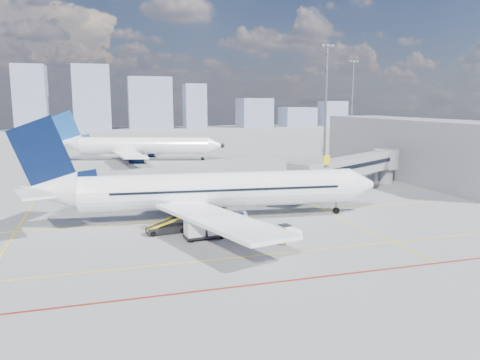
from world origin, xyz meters
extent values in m
plane|color=gray|center=(0.00, 0.00, 0.00)|extent=(420.00, 420.00, 0.00)
cube|color=yellow|center=(0.00, 8.00, 0.01)|extent=(60.00, 0.18, 0.01)
cube|color=yellow|center=(0.00, -6.00, 0.01)|extent=(80.00, 0.15, 0.01)
cube|color=yellow|center=(14.00, 2.00, 0.01)|extent=(0.15, 28.00, 0.01)
cube|color=yellow|center=(-20.00, 8.00, 0.01)|extent=(0.15, 30.00, 0.01)
cube|color=maroon|center=(0.00, -12.00, 0.01)|extent=(90.00, 0.25, 0.01)
cube|color=gray|center=(22.25, 16.15, 3.90)|extent=(20.84, 13.93, 2.60)
cube|color=black|center=(22.25, 16.15, 4.10)|extent=(20.52, 13.82, 0.55)
cube|color=gray|center=(12.70, 10.50, 3.90)|extent=(4.49, 4.56, 3.00)
cube|color=black|center=(17.00, 12.80, 0.35)|extent=(2.20, 1.00, 0.70)
cylinder|color=slate|center=(17.00, 12.80, 1.70)|extent=(0.56, 0.56, 2.70)
cylinder|color=slate|center=(29.00, 20.00, 1.95)|extent=(0.60, 0.60, 3.90)
cylinder|color=gray|center=(32.00, 22.00, 3.90)|extent=(4.00, 4.00, 3.00)
cylinder|color=gray|center=(32.00, 22.00, 1.95)|extent=(2.40, 2.40, 3.90)
cube|color=yellow|center=(15.50, 10.30, 5.70)|extent=(1.26, 0.82, 1.20)
cube|color=gray|center=(40.00, 26.00, 5.00)|extent=(10.00, 42.00, 10.00)
cube|color=black|center=(35.20, 26.00, 5.00)|extent=(0.25, 40.00, 4.50)
cylinder|color=slate|center=(38.00, 55.00, 12.50)|extent=(0.56, 0.56, 25.00)
cube|color=slate|center=(38.00, 55.00, 25.20)|extent=(3.20, 0.40, 0.50)
cube|color=#ABAEB2|center=(36.80, 54.75, 25.20)|extent=(0.60, 0.15, 0.35)
cube|color=#ABAEB2|center=(38.00, 54.75, 25.20)|extent=(0.60, 0.15, 0.35)
cube|color=#ABAEB2|center=(39.20, 54.75, 25.20)|extent=(0.60, 0.15, 0.35)
cylinder|color=slate|center=(65.00, 90.00, 12.50)|extent=(0.56, 0.56, 25.00)
cube|color=slate|center=(65.00, 90.00, 25.20)|extent=(3.20, 0.40, 0.50)
cube|color=#ABAEB2|center=(63.80, 89.75, 25.20)|extent=(0.60, 0.15, 0.35)
cube|color=#ABAEB2|center=(65.00, 89.75, 25.20)|extent=(0.60, 0.15, 0.35)
cube|color=#ABAEB2|center=(66.20, 89.75, 25.20)|extent=(0.60, 0.15, 0.35)
cube|color=#7786A5|center=(-39.96, 190.00, 14.64)|extent=(13.53, 15.93, 29.27)
cube|color=#7786A5|center=(-13.84, 190.00, 15.00)|extent=(16.65, 9.54, 30.00)
cube|color=#7786A5|center=(13.04, 190.00, 12.42)|extent=(20.66, 8.86, 24.84)
cube|color=#7786A5|center=(34.84, 190.00, 10.84)|extent=(10.34, 10.94, 21.69)
cube|color=#7786A5|center=(66.18, 190.00, 7.38)|extent=(15.82, 15.97, 14.76)
cube|color=#7786A5|center=(90.50, 190.00, 5.01)|extent=(16.95, 13.76, 10.03)
cube|color=#7786A5|center=(111.39, 190.00, 6.69)|extent=(13.80, 9.14, 13.37)
cylinder|color=white|center=(1.10, 7.04, 3.30)|extent=(30.23, 6.95, 3.90)
cone|color=white|center=(17.81, 5.32, 3.30)|extent=(3.98, 4.25, 3.90)
sphere|color=black|center=(19.20, 5.18, 3.30)|extent=(1.21, 1.21, 1.10)
cone|color=white|center=(-17.00, 8.91, 3.85)|extent=(6.76, 4.53, 3.90)
cube|color=black|center=(16.52, 5.45, 3.85)|extent=(1.65, 1.65, 0.45)
cube|color=white|center=(0.53, 16.14, 2.23)|extent=(12.73, 16.90, 0.58)
cube|color=white|center=(-1.31, -1.75, 2.23)|extent=(10.08, 17.30, 0.58)
cylinder|color=#071333|center=(1.20, 12.86, 0.98)|extent=(3.82, 2.66, 2.30)
cylinder|color=#071333|center=(0.01, 1.33, 0.98)|extent=(3.82, 2.66, 2.30)
cylinder|color=#ABAEB2|center=(3.09, 12.67, 0.98)|extent=(0.59, 2.38, 2.36)
cylinder|color=#ABAEB2|center=(1.90, 1.13, 0.98)|extent=(0.59, 2.38, 2.36)
cube|color=#071333|center=(-17.00, 8.91, 7.30)|extent=(6.85, 1.02, 8.52)
cube|color=#071333|center=(-14.61, 8.66, 4.90)|extent=(5.64, 0.88, 2.15)
cube|color=white|center=(-17.07, 12.13, 4.20)|extent=(5.27, 6.35, 0.22)
cube|color=white|center=(-17.72, 5.76, 4.20)|extent=(4.44, 6.21, 0.22)
cylinder|color=slate|center=(14.53, 5.66, 0.90)|extent=(0.31, 0.31, 1.80)
cylinder|color=black|center=(14.53, 5.66, 0.38)|extent=(0.78, 0.36, 0.76)
cylinder|color=slate|center=(0.37, 9.73, 0.80)|extent=(0.35, 0.35, 1.60)
cylinder|color=black|center=(0.37, 9.73, 0.50)|extent=(1.06, 0.75, 1.00)
cylinder|color=slate|center=(-0.16, 4.56, 0.80)|extent=(0.35, 0.35, 1.60)
cylinder|color=black|center=(-0.16, 4.56, 0.50)|extent=(1.06, 0.75, 1.00)
cube|color=black|center=(1.80, 8.91, 3.60)|extent=(24.47, 2.62, 0.26)
cube|color=black|center=(1.40, 5.07, 3.60)|extent=(24.47, 2.62, 0.26)
cylinder|color=white|center=(-1.79, 63.46, 3.30)|extent=(28.12, 12.16, 3.68)
cone|color=white|center=(13.32, 58.61, 3.30)|extent=(4.36, 4.55, 3.68)
sphere|color=black|center=(14.58, 58.21, 3.30)|extent=(1.31, 1.31, 1.04)
cone|color=white|center=(-18.17, 68.70, 3.82)|extent=(6.88, 5.35, 3.68)
cube|color=black|center=(12.15, 58.99, 3.82)|extent=(1.78, 1.78, 0.43)
cube|color=white|center=(-0.55, 71.99, 2.29)|extent=(14.06, 14.91, 0.54)
cube|color=white|center=(-5.74, 55.79, 2.29)|extent=(6.59, 16.03, 0.54)
cylinder|color=#071333|center=(-0.57, 68.82, 1.11)|extent=(3.90, 3.11, 2.17)
cylinder|color=#071333|center=(-3.91, 58.38, 1.11)|extent=(3.90, 3.11, 2.17)
cylinder|color=#ABAEB2|center=(1.14, 68.27, 1.11)|extent=(1.00, 2.22, 2.23)
cylinder|color=#ABAEB2|center=(-2.20, 57.84, 1.11)|extent=(1.00, 2.22, 2.23)
cube|color=navy|center=(-18.17, 68.70, 7.08)|extent=(6.26, 2.26, 8.06)
cube|color=navy|center=(-16.01, 68.01, 4.81)|extent=(5.16, 1.90, 2.03)
cube|color=white|center=(-17.60, 71.70, 4.15)|extent=(5.56, 5.88, 0.21)
cube|color=white|center=(-19.45, 65.94, 4.15)|extent=(3.22, 5.49, 0.21)
cylinder|color=black|center=(-1.94, 66.09, 0.50)|extent=(1.15, 0.92, 1.00)
cylinder|color=black|center=(-3.44, 61.41, 0.50)|extent=(1.15, 0.92, 1.00)
cylinder|color=black|center=(10.35, 59.57, 0.38)|extent=(0.81, 0.50, 0.76)
cube|color=white|center=(5.11, -2.59, 0.55)|extent=(2.40, 1.60, 0.80)
cube|color=white|center=(4.71, -2.67, 1.16)|extent=(1.20, 1.32, 0.60)
cube|color=black|center=(4.71, -2.67, 1.36)|extent=(1.09, 1.25, 0.35)
cylinder|color=black|center=(4.42, -3.28, 0.28)|extent=(0.59, 0.32, 0.56)
cylinder|color=black|center=(4.22, -2.20, 0.28)|extent=(0.59, 0.32, 0.56)
cylinder|color=black|center=(6.00, -2.99, 0.28)|extent=(0.59, 0.32, 0.56)
cylinder|color=black|center=(5.80, -1.90, 0.28)|extent=(0.59, 0.32, 0.56)
cube|color=black|center=(-2.41, 0.11, 0.34)|extent=(3.97, 2.07, 0.19)
cube|color=white|center=(-3.36, 0.01, 1.28)|extent=(1.80, 1.75, 1.65)
cube|color=white|center=(-1.46, 0.20, 1.28)|extent=(1.80, 1.75, 1.65)
cylinder|color=black|center=(-3.82, -0.78, 0.17)|extent=(0.35, 0.18, 0.34)
cylinder|color=black|center=(-3.96, 0.70, 0.17)|extent=(0.35, 0.18, 0.34)
cylinder|color=black|center=(-0.86, -0.49, 0.17)|extent=(0.35, 0.18, 0.34)
cylinder|color=black|center=(-1.00, 0.99, 0.17)|extent=(0.35, 0.18, 0.34)
cube|color=black|center=(-5.59, 3.05, 0.42)|extent=(4.02, 1.83, 0.65)
cube|color=black|center=(-4.85, 3.13, 1.39)|extent=(5.62, 1.56, 1.71)
cube|color=yellow|center=(-4.91, 3.64, 1.39)|extent=(5.54, 0.72, 1.78)
cube|color=yellow|center=(-4.79, 2.63, 1.39)|extent=(5.54, 0.72, 1.78)
cylinder|color=black|center=(-6.98, 2.23, 0.28)|extent=(0.58, 0.28, 0.56)
cylinder|color=black|center=(-7.13, 3.52, 0.28)|extent=(0.58, 0.28, 0.56)
cylinder|color=black|center=(-4.04, 2.57, 0.28)|extent=(0.58, 0.28, 0.56)
cylinder|color=black|center=(-4.19, 3.86, 0.28)|extent=(0.58, 0.28, 0.56)
imported|color=gold|center=(4.23, -3.95, 0.82)|extent=(0.64, 0.71, 1.64)
camera|label=1|loc=(-11.55, -41.91, 12.83)|focal=35.00mm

